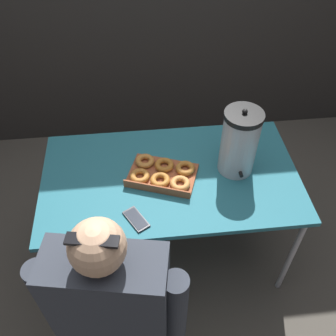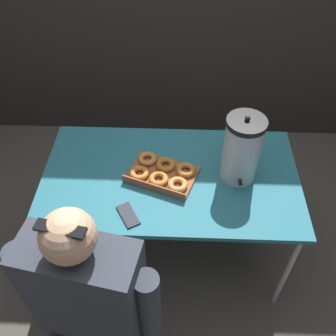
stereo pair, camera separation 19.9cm
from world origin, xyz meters
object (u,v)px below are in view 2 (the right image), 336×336
object	(u,v)px
coffee_urn	(242,149)
person_seated	(93,309)
donut_box	(162,173)
cell_phone	(128,215)

from	to	relation	value
coffee_urn	person_seated	world-z (taller)	person_seated
donut_box	coffee_urn	size ratio (longest dim) A/B	1.04
donut_box	cell_phone	world-z (taller)	donut_box
coffee_urn	cell_phone	xyz separation A→B (m)	(-0.56, -0.30, -0.18)
person_seated	cell_phone	bearing A→B (deg)	-94.83
donut_box	person_seated	world-z (taller)	person_seated
donut_box	person_seated	distance (m)	0.76
donut_box	cell_phone	distance (m)	0.31
coffee_urn	person_seated	distance (m)	1.04
donut_box	coffee_urn	bearing A→B (deg)	23.48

